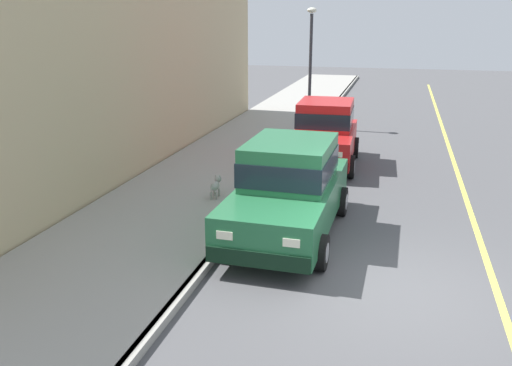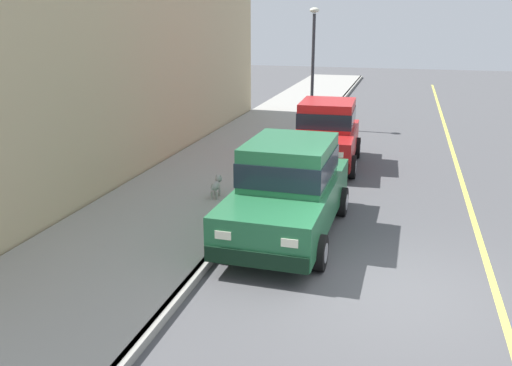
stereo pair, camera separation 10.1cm
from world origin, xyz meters
The scene contains 10 objects.
ground_plane centered at (0.00, 0.00, 0.00)m, with size 80.00×80.00×0.00m, color #4C4C4F.
curb centered at (-3.20, 0.00, 0.07)m, with size 0.16×64.00×0.14m, color gray.
sidewalk centered at (-5.00, 0.00, 0.07)m, with size 3.60×64.00×0.14m, color #99968E.
lane_centre_line centered at (1.60, 0.00, 0.00)m, with size 0.12×57.60×0.01m, color #E0D64C.
car_green_sedan centered at (-2.14, 1.89, 0.98)m, with size 2.10×4.63×1.92m.
car_red_hatchback centered at (-2.20, 7.40, 0.98)m, with size 2.05×3.86×1.88m.
dog_grey centered at (-4.19, 3.33, 0.43)m, with size 0.23×0.76×0.49m.
fire_hydrant centered at (-3.65, 5.91, 0.48)m, with size 0.34×0.24×0.72m.
street_lamp centered at (-3.55, 12.71, 2.91)m, with size 0.36×0.36×4.42m.
building_facade centered at (-7.10, 5.60, 2.56)m, with size 0.50×20.00×5.12m, color tan.
Camera 1 is at (-0.15, -8.09, 4.23)m, focal length 37.66 mm.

